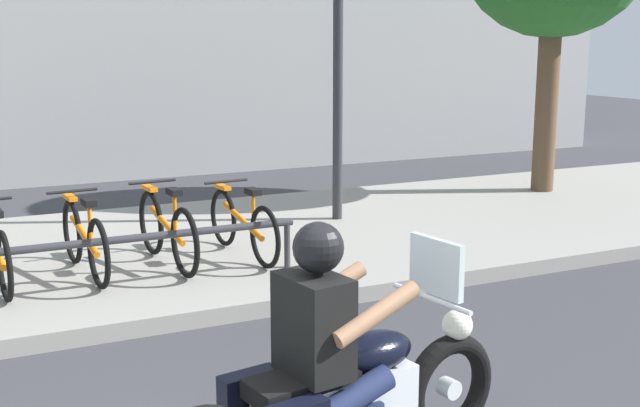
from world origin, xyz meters
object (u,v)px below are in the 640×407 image
object	(u,v)px
bike_rack	(95,246)
motorcycle	(339,401)
bicycle_3	(167,230)
bicycle_4	(243,224)
rider	(327,338)
bicycle_2	(85,239)
street_lamp	(338,26)

from	to	relation	value
bike_rack	motorcycle	bearing A→B (deg)	-79.69
bike_rack	bicycle_3	bearing A→B (deg)	35.31
bike_rack	bicycle_4	bearing A→B (deg)	19.54
motorcycle	bicycle_4	xyz separation A→B (m)	(0.94, 4.00, 0.03)
rider	bicycle_2	distance (m)	4.06
rider	motorcycle	bearing A→B (deg)	6.86
bicycle_2	bicycle_4	size ratio (longest dim) A/B	0.99
bicycle_4	bike_rack	size ratio (longest dim) A/B	0.43
bike_rack	bicycle_2	bearing A→B (deg)	90.03
motorcycle	bicycle_4	distance (m)	4.11
rider	bicycle_2	size ratio (longest dim) A/B	0.91
motorcycle	bicycle_2	bearing A→B (deg)	98.91
motorcycle	street_lamp	size ratio (longest dim) A/B	0.56
motorcycle	rider	bearing A→B (deg)	-173.14
bike_rack	street_lamp	size ratio (longest dim) A/B	0.92
motorcycle	bike_rack	bearing A→B (deg)	100.31
motorcycle	bike_rack	distance (m)	3.51
bicycle_2	bicycle_4	bearing A→B (deg)	0.03
bicycle_2	bike_rack	size ratio (longest dim) A/B	0.43
motorcycle	bicycle_2	xyz separation A→B (m)	(-0.63, 4.00, 0.04)
rider	bicycle_4	world-z (taller)	rider
rider	bicycle_3	bearing A→B (deg)	86.72
rider	street_lamp	distance (m)	6.06
bicycle_2	bicycle_3	world-z (taller)	bicycle_3
street_lamp	bike_rack	bearing A→B (deg)	-151.85
rider	bicycle_3	xyz separation A→B (m)	(0.23, 4.01, -0.32)
bicycle_3	bicycle_4	bearing A→B (deg)	0.09
motorcycle	bicycle_3	bearing A→B (deg)	87.80
motorcycle	street_lamp	distance (m)	6.13
bicycle_3	bike_rack	xyz separation A→B (m)	(-0.78, -0.55, 0.05)
motorcycle	street_lamp	bearing A→B (deg)	63.34
motorcycle	bicycle_3	xyz separation A→B (m)	(0.15, 4.00, 0.05)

